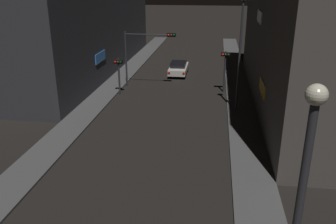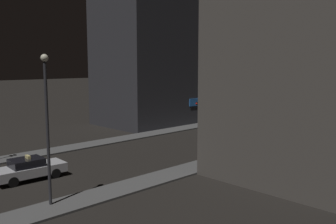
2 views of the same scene
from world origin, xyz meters
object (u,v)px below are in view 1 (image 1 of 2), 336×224
object	(u,v)px
traffic_light_right_kerb	(225,63)
street_lamp_far_block	(241,34)
far_car	(179,68)
traffic_light_overhead	(145,47)
traffic_light_left_kerb	(119,69)

from	to	relation	value
traffic_light_right_kerb	street_lamp_far_block	distance (m)	6.07
far_car	traffic_light_right_kerb	world-z (taller)	traffic_light_right_kerb
traffic_light_overhead	traffic_light_left_kerb	size ratio (longest dim) A/B	1.62
street_lamp_far_block	traffic_light_right_kerb	bearing A→B (deg)	99.91
traffic_light_overhead	street_lamp_far_block	xyz separation A→B (m)	(8.20, -5.72, 2.14)
traffic_light_left_kerb	street_lamp_far_block	world-z (taller)	street_lamp_far_block
traffic_light_left_kerb	far_car	bearing A→B (deg)	60.00
traffic_light_overhead	street_lamp_far_block	world-z (taller)	street_lamp_far_block
traffic_light_left_kerb	street_lamp_far_block	xyz separation A→B (m)	(10.04, -3.06, 3.60)
street_lamp_far_block	far_car	bearing A→B (deg)	117.62
traffic_light_overhead	traffic_light_left_kerb	bearing A→B (deg)	-124.74
traffic_light_right_kerb	street_lamp_far_block	bearing A→B (deg)	-80.09
traffic_light_overhead	traffic_light_right_kerb	bearing A→B (deg)	-5.33
far_car	street_lamp_far_block	world-z (taller)	street_lamp_far_block
traffic_light_right_kerb	traffic_light_left_kerb	bearing A→B (deg)	-167.82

